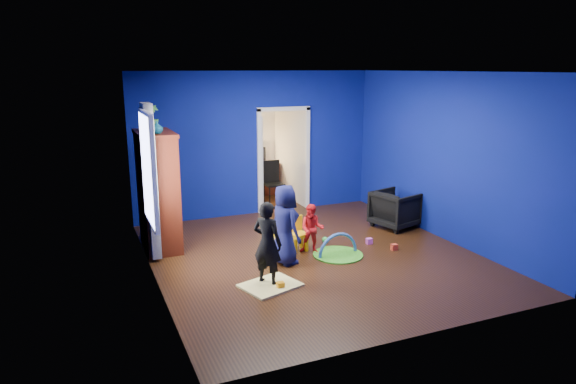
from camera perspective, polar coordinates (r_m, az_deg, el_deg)
name	(u,v)px	position (r m, az deg, el deg)	size (l,w,h in m)	color
floor	(314,256)	(8.36, 2.89, -7.10)	(5.00, 5.50, 0.01)	black
ceiling	(316,72)	(7.81, 3.15, 13.20)	(5.00, 5.50, 0.01)	white
wall_back	(256,144)	(10.47, -3.58, 5.35)	(5.00, 0.02, 2.90)	navy
wall_front	(427,213)	(5.68, 15.18, -2.27)	(5.00, 0.02, 2.90)	navy
wall_left	(150,181)	(7.25, -15.09, 1.15)	(0.02, 5.50, 2.90)	navy
wall_right	(445,157)	(9.31, 17.04, 3.73)	(0.02, 5.50, 2.90)	navy
alcove	(268,146)	(11.51, -2.18, 5.12)	(1.00, 1.75, 2.50)	silver
armchair	(396,209)	(9.93, 11.86, -1.87)	(0.75, 0.77, 0.70)	black
child_black	(267,243)	(7.12, -2.31, -5.73)	(0.44, 0.29, 1.20)	black
child_navy	(285,225)	(7.85, -0.34, -3.66)	(0.61, 0.40, 1.25)	black
toddler_red	(312,229)	(8.37, 2.68, -4.10)	(0.40, 0.31, 0.82)	#B31B13
vase	(157,127)	(8.27, -14.38, 6.97)	(0.19, 0.19, 0.20)	#0D636F
potted_plant	(151,117)	(8.77, -14.95, 8.05)	(0.24, 0.24, 0.42)	#3D8C32
tv_armoire	(158,191)	(8.74, -14.26, 0.14)	(0.58, 1.14, 1.96)	#3B1509
crt_tv	(160,188)	(8.74, -14.02, 0.42)	(0.46, 0.70, 0.54)	silver
yellow_blanket	(270,285)	(7.25, -1.98, -10.32)	(0.75, 0.60, 0.03)	#F2E07A
hopper_ball	(276,246)	(8.19, -1.33, -6.06)	(0.39, 0.39, 0.39)	yellow
kid_chair	(299,236)	(8.53, 1.18, -4.86)	(0.28, 0.28, 0.50)	yellow
play_mat	(338,255)	(8.40, 5.56, -6.95)	(0.81, 0.81, 0.02)	green
toy_arch	(338,254)	(8.40, 5.56, -6.89)	(0.73, 0.73, 0.05)	#3F8CD8
window_left	(147,170)	(7.57, -15.40, 2.43)	(0.03, 0.95, 1.55)	white
curtain	(151,182)	(8.18, -15.00, 1.12)	(0.14, 0.42, 2.40)	slate
doorway	(283,161)	(10.74, -0.52, 3.43)	(1.16, 0.10, 2.10)	white
study_desk	(259,179)	(12.26, -3.20, 1.48)	(0.88, 0.44, 0.75)	#3D140A
desk_monitor	(257,154)	(12.26, -3.42, 4.22)	(0.40, 0.05, 0.32)	black
desk_lamp	(247,156)	(12.12, -4.58, 3.99)	(0.14, 0.14, 0.14)	#FFD88C
folding_chair	(274,183)	(11.36, -1.57, 0.95)	(0.40, 0.40, 0.92)	black
book_shelf	(257,109)	(12.12, -3.48, 9.20)	(0.88, 0.24, 0.04)	white
toy_0	(394,247)	(8.77, 11.73, -6.01)	(0.10, 0.08, 0.10)	red
toy_1	(280,286)	(7.15, -0.84, -10.35)	(0.10, 0.08, 0.10)	#FF980D
toy_2	(325,240)	(8.95, 4.15, -5.30)	(0.11, 0.11, 0.11)	green
toy_3	(369,241)	(8.99, 9.01, -5.41)	(0.10, 0.08, 0.10)	#DC52C8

